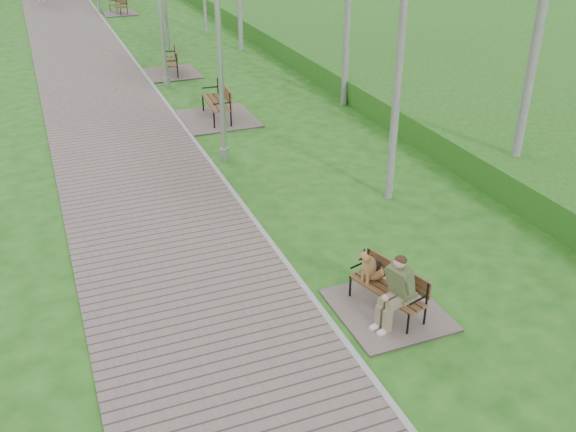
% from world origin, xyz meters
% --- Properties ---
extents(ground, '(120.00, 120.00, 0.00)m').
position_xyz_m(ground, '(0.00, 0.00, 0.00)').
color(ground, '#1E5614').
rests_on(ground, ground).
extents(walkway, '(3.50, 67.00, 0.04)m').
position_xyz_m(walkway, '(-1.75, 21.50, 0.02)').
color(walkway, '#72625C').
rests_on(walkway, ground).
extents(kerb, '(0.10, 67.00, 0.05)m').
position_xyz_m(kerb, '(0.00, 21.50, 0.03)').
color(kerb, '#999993').
rests_on(kerb, ground).
extents(embankment, '(14.00, 70.00, 1.60)m').
position_xyz_m(embankment, '(12.00, 20.00, 0.00)').
color(embankment, '#498F2E').
rests_on(embankment, ground).
extents(bench_main, '(1.60, 1.77, 1.39)m').
position_xyz_m(bench_main, '(0.89, -1.30, 0.38)').
color(bench_main, '#72625C').
rests_on(bench_main, ground).
extents(bench_second, '(1.99, 2.21, 1.22)m').
position_xyz_m(bench_second, '(1.03, 8.45, 0.23)').
color(bench_second, '#72625C').
rests_on(bench_second, ground).
extents(bench_third, '(1.76, 1.96, 1.08)m').
position_xyz_m(bench_third, '(0.88, 13.60, 0.20)').
color(bench_third, '#72625C').
rests_on(bench_third, ground).
extents(bench_far, '(1.55, 1.73, 0.95)m').
position_xyz_m(bench_far, '(0.94, 25.59, 0.17)').
color(bench_far, '#72625C').
rests_on(bench_far, ground).
extents(lamp_post_near, '(0.21, 0.21, 5.54)m').
position_xyz_m(lamp_post_near, '(0.37, 5.51, 2.59)').
color(lamp_post_near, '#A4A7AC').
rests_on(lamp_post_near, ground).
extents(lamp_post_second, '(0.21, 0.21, 5.33)m').
position_xyz_m(lamp_post_second, '(0.41, 12.12, 2.49)').
color(lamp_post_second, '#A4A7AC').
rests_on(lamp_post_second, ground).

